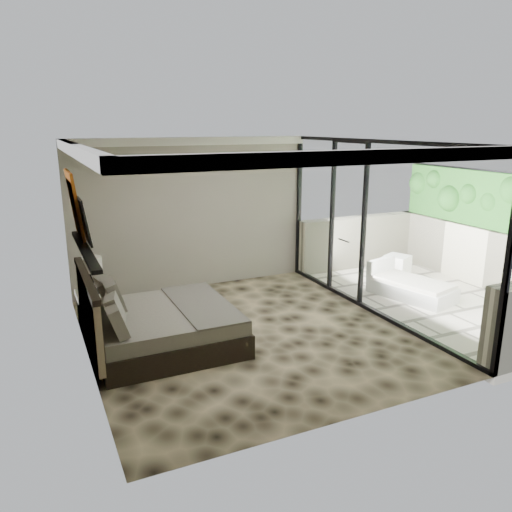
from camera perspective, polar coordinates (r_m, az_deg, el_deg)
name	(u,v)px	position (r m, az deg, el deg)	size (l,w,h in m)	color
floor	(247,334)	(7.54, -1.00, -8.85)	(5.00, 5.00, 0.00)	black
ceiling	(246,142)	(6.90, -1.11, 12.87)	(4.50, 5.00, 0.02)	silver
back_wall	(193,214)	(9.38, -7.21, 4.73)	(4.50, 0.02, 2.80)	gray
left_wall	(82,260)	(6.55, -19.30, -0.41)	(0.02, 5.00, 2.80)	gray
glass_wall	(375,229)	(8.23, 13.45, 3.03)	(0.08, 5.00, 2.80)	white
terrace_slab	(438,301)	(9.59, 20.04, -4.87)	(3.00, 5.00, 0.12)	beige
parapet_far	(495,260)	(10.39, 25.66, -0.44)	(0.30, 5.00, 1.10)	beige
foliage_hedge	(503,202)	(10.19, 26.35, 5.54)	(0.36, 4.60, 1.10)	#2C7524
picture_ledge	(85,250)	(6.62, -18.95, 0.69)	(0.12, 2.20, 0.05)	black
bed	(157,325)	(7.12, -11.22, -7.75)	(2.00, 1.93, 1.10)	black
nightstand	(97,306)	(8.16, -17.73, -5.51)	(0.58, 0.58, 0.58)	black
table_lamp	(92,271)	(7.92, -18.27, -1.59)	(0.32, 0.32, 0.58)	black
abstract_canvas	(75,204)	(7.24, -20.03, 5.59)	(0.04, 0.90, 0.90)	#B1350F
framed_print	(84,221)	(6.74, -19.02, 3.75)	(0.03, 0.50, 0.60)	black
ottoman	(397,266)	(10.58, 15.80, -1.11)	(0.44, 0.44, 0.44)	white
lounger	(409,287)	(9.43, 17.11, -3.41)	(1.09, 1.62, 0.58)	silver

